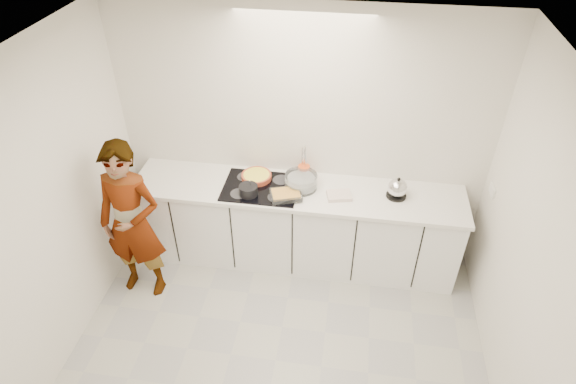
# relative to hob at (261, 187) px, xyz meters

# --- Properties ---
(floor) EXTENTS (3.60, 3.20, 0.00)m
(floor) POSITION_rel_hob_xyz_m (0.35, -1.26, -0.92)
(floor) COLOR #B2B1A7
(floor) RESTS_ON ground
(ceiling) EXTENTS (3.60, 3.20, 0.00)m
(ceiling) POSITION_rel_hob_xyz_m (0.35, -1.26, 1.68)
(ceiling) COLOR white
(ceiling) RESTS_ON wall_back
(wall_back) EXTENTS (3.60, 0.00, 2.60)m
(wall_back) POSITION_rel_hob_xyz_m (0.35, 0.34, 0.38)
(wall_back) COLOR silver
(wall_back) RESTS_ON ground
(wall_left) EXTENTS (0.00, 3.20, 2.60)m
(wall_left) POSITION_rel_hob_xyz_m (-1.45, -1.26, 0.38)
(wall_left) COLOR silver
(wall_left) RESTS_ON ground
(wall_right) EXTENTS (0.02, 3.20, 2.60)m
(wall_right) POSITION_rel_hob_xyz_m (2.15, -1.24, 0.38)
(wall_right) COLOR silver
(wall_right) RESTS_ON ground
(base_cabinets) EXTENTS (3.20, 0.58, 0.87)m
(base_cabinets) POSITION_rel_hob_xyz_m (0.35, 0.02, -0.48)
(base_cabinets) COLOR white
(base_cabinets) RESTS_ON floor
(countertop) EXTENTS (3.24, 0.64, 0.04)m
(countertop) POSITION_rel_hob_xyz_m (0.35, 0.02, -0.03)
(countertop) COLOR white
(countertop) RESTS_ON base_cabinets
(hob) EXTENTS (0.72, 0.54, 0.01)m
(hob) POSITION_rel_hob_xyz_m (0.00, 0.00, 0.00)
(hob) COLOR black
(hob) RESTS_ON countertop
(tart_dish) EXTENTS (0.36, 0.36, 0.05)m
(tart_dish) POSITION_rel_hob_xyz_m (-0.07, 0.13, 0.03)
(tart_dish) COLOR #AD4227
(tart_dish) RESTS_ON hob
(saucepan) EXTENTS (0.22, 0.22, 0.17)m
(saucepan) POSITION_rel_hob_xyz_m (-0.09, -0.14, 0.06)
(saucepan) COLOR black
(saucepan) RESTS_ON hob
(baking_dish) EXTENTS (0.34, 0.29, 0.06)m
(baking_dish) POSITION_rel_hob_xyz_m (0.27, -0.13, 0.04)
(baking_dish) COLOR silver
(baking_dish) RESTS_ON hob
(mixing_bowl) EXTENTS (0.38, 0.38, 0.15)m
(mixing_bowl) POSITION_rel_hob_xyz_m (0.39, 0.06, 0.06)
(mixing_bowl) COLOR silver
(mixing_bowl) RESTS_ON countertop
(tea_towel) EXTENTS (0.26, 0.21, 0.04)m
(tea_towel) POSITION_rel_hob_xyz_m (0.76, -0.03, 0.01)
(tea_towel) COLOR white
(tea_towel) RESTS_ON countertop
(kettle) EXTENTS (0.21, 0.21, 0.22)m
(kettle) POSITION_rel_hob_xyz_m (1.30, 0.06, 0.08)
(kettle) COLOR black
(kettle) RESTS_ON countertop
(utensil_crock) EXTENTS (0.15, 0.15, 0.15)m
(utensil_crock) POSITION_rel_hob_xyz_m (0.39, 0.22, 0.07)
(utensil_crock) COLOR #E1521C
(utensil_crock) RESTS_ON countertop
(cook) EXTENTS (0.62, 0.43, 1.66)m
(cook) POSITION_rel_hob_xyz_m (-1.08, -0.60, -0.09)
(cook) COLOR white
(cook) RESTS_ON floor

